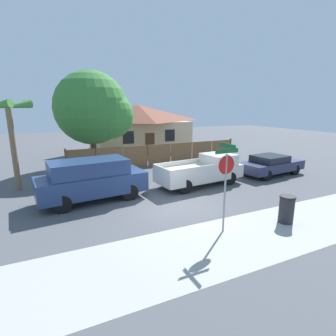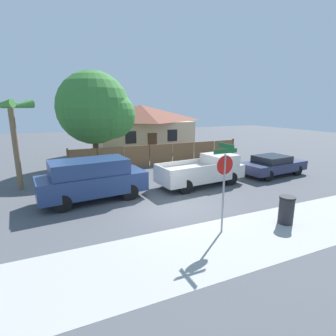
{
  "view_description": "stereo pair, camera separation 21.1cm",
  "coord_description": "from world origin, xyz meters",
  "px_view_note": "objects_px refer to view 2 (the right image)",
  "views": [
    {
      "loc": [
        -4.98,
        -9.87,
        4.35
      ],
      "look_at": [
        0.01,
        0.75,
        1.6
      ],
      "focal_mm": 28.0,
      "sensor_mm": 36.0,
      "label": 1
    },
    {
      "loc": [
        -4.79,
        -9.96,
        4.35
      ],
      "look_at": [
        0.01,
        0.75,
        1.6
      ],
      "focal_mm": 28.0,
      "sensor_mm": 36.0,
      "label": 2
    }
  ],
  "objects_px": {
    "orange_pickup": "(204,171)",
    "stop_sign": "(224,174)",
    "palm_tree": "(11,113)",
    "house": "(141,127)",
    "red_suv": "(92,179)",
    "parked_sedan": "(273,165)",
    "trash_bin": "(286,210)",
    "oak_tree": "(97,110)"
  },
  "relations": [
    {
      "from": "trash_bin",
      "to": "palm_tree",
      "type": "bearing_deg",
      "value": 136.9
    },
    {
      "from": "stop_sign",
      "to": "house",
      "type": "bearing_deg",
      "value": 79.19
    },
    {
      "from": "red_suv",
      "to": "trash_bin",
      "type": "height_order",
      "value": "red_suv"
    },
    {
      "from": "house",
      "to": "stop_sign",
      "type": "relative_size",
      "value": 3.1
    },
    {
      "from": "orange_pickup",
      "to": "stop_sign",
      "type": "distance_m",
      "value": 5.96
    },
    {
      "from": "orange_pickup",
      "to": "parked_sedan",
      "type": "relative_size",
      "value": 1.11
    },
    {
      "from": "orange_pickup",
      "to": "palm_tree",
      "type": "bearing_deg",
      "value": 154.73
    },
    {
      "from": "house",
      "to": "orange_pickup",
      "type": "xyz_separation_m",
      "value": [
        -0.82,
        -13.44,
        -1.52
      ]
    },
    {
      "from": "palm_tree",
      "to": "trash_bin",
      "type": "distance_m",
      "value": 13.64
    },
    {
      "from": "house",
      "to": "parked_sedan",
      "type": "bearing_deg",
      "value": -72.03
    },
    {
      "from": "red_suv",
      "to": "trash_bin",
      "type": "distance_m",
      "value": 8.48
    },
    {
      "from": "orange_pickup",
      "to": "stop_sign",
      "type": "relative_size",
      "value": 1.63
    },
    {
      "from": "oak_tree",
      "to": "trash_bin",
      "type": "xyz_separation_m",
      "value": [
        4.68,
        -12.89,
        -3.61
      ]
    },
    {
      "from": "house",
      "to": "orange_pickup",
      "type": "relative_size",
      "value": 1.9
    },
    {
      "from": "house",
      "to": "palm_tree",
      "type": "distance_m",
      "value": 14.49
    },
    {
      "from": "house",
      "to": "palm_tree",
      "type": "bearing_deg",
      "value": -135.53
    },
    {
      "from": "palm_tree",
      "to": "stop_sign",
      "type": "xyz_separation_m",
      "value": [
        6.97,
        -8.62,
        -1.89
      ]
    },
    {
      "from": "house",
      "to": "parked_sedan",
      "type": "xyz_separation_m",
      "value": [
        4.37,
        -13.47,
        -1.66
      ]
    },
    {
      "from": "parked_sedan",
      "to": "trash_bin",
      "type": "distance_m",
      "value": 7.54
    },
    {
      "from": "oak_tree",
      "to": "stop_sign",
      "type": "bearing_deg",
      "value": -80.81
    },
    {
      "from": "red_suv",
      "to": "stop_sign",
      "type": "height_order",
      "value": "stop_sign"
    },
    {
      "from": "house",
      "to": "stop_sign",
      "type": "bearing_deg",
      "value": -100.0
    },
    {
      "from": "house",
      "to": "stop_sign",
      "type": "distance_m",
      "value": 18.99
    },
    {
      "from": "red_suv",
      "to": "stop_sign",
      "type": "bearing_deg",
      "value": -60.71
    },
    {
      "from": "stop_sign",
      "to": "oak_tree",
      "type": "bearing_deg",
      "value": 98.38
    },
    {
      "from": "oak_tree",
      "to": "parked_sedan",
      "type": "distance_m",
      "value": 12.6
    },
    {
      "from": "orange_pickup",
      "to": "trash_bin",
      "type": "distance_m",
      "value": 5.66
    },
    {
      "from": "house",
      "to": "trash_bin",
      "type": "xyz_separation_m",
      "value": [
        -0.64,
        -19.1,
        -1.81
      ]
    },
    {
      "from": "red_suv",
      "to": "parked_sedan",
      "type": "relative_size",
      "value": 1.1
    },
    {
      "from": "orange_pickup",
      "to": "trash_bin",
      "type": "height_order",
      "value": "orange_pickup"
    },
    {
      "from": "oak_tree",
      "to": "palm_tree",
      "type": "height_order",
      "value": "oak_tree"
    },
    {
      "from": "house",
      "to": "trash_bin",
      "type": "relative_size",
      "value": 9.17
    },
    {
      "from": "house",
      "to": "trash_bin",
      "type": "height_order",
      "value": "house"
    },
    {
      "from": "palm_tree",
      "to": "red_suv",
      "type": "height_order",
      "value": "palm_tree"
    },
    {
      "from": "house",
      "to": "red_suv",
      "type": "relative_size",
      "value": 1.93
    },
    {
      "from": "palm_tree",
      "to": "house",
      "type": "bearing_deg",
      "value": 44.47
    },
    {
      "from": "house",
      "to": "oak_tree",
      "type": "distance_m",
      "value": 8.37
    },
    {
      "from": "oak_tree",
      "to": "orange_pickup",
      "type": "xyz_separation_m",
      "value": [
        4.5,
        -7.24,
        -3.32
      ]
    },
    {
      "from": "oak_tree",
      "to": "red_suv",
      "type": "distance_m",
      "value": 8.06
    },
    {
      "from": "house",
      "to": "parked_sedan",
      "type": "distance_m",
      "value": 14.26
    },
    {
      "from": "oak_tree",
      "to": "trash_bin",
      "type": "height_order",
      "value": "oak_tree"
    },
    {
      "from": "red_suv",
      "to": "oak_tree",
      "type": "bearing_deg",
      "value": 71.55
    }
  ]
}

